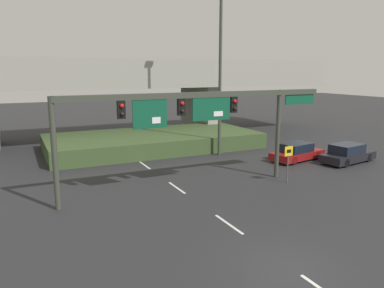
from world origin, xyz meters
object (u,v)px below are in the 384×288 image
highway_light_pole_near (220,56)px  parked_sedan_near_right (297,152)px  speed_limit_sign (288,159)px  signal_gantry (196,111)px  parked_sedan_mid_right (348,154)px

highway_light_pole_near → parked_sedan_near_right: (4.56, -4.22, -7.36)m
speed_limit_sign → highway_light_pole_near: bearing=89.6°
signal_gantry → speed_limit_sign: 6.59m
parked_sedan_mid_right → signal_gantry: bearing=174.4°
parked_sedan_near_right → parked_sedan_mid_right: (2.97, -2.25, 0.03)m
signal_gantry → speed_limit_sign: signal_gantry is taller
parked_sedan_mid_right → highway_light_pole_near: bearing=130.1°
speed_limit_sign → parked_sedan_near_right: bearing=44.0°
highway_light_pole_near → parked_sedan_mid_right: 12.34m
parked_sedan_near_right → speed_limit_sign: bearing=-147.3°
signal_gantry → speed_limit_sign: size_ratio=6.98×
highway_light_pole_near → parked_sedan_near_right: bearing=-42.7°
signal_gantry → parked_sedan_near_right: 11.47m
speed_limit_sign → highway_light_pole_near: highway_light_pole_near is taller
speed_limit_sign → parked_sedan_mid_right: (7.60, 2.22, -0.89)m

